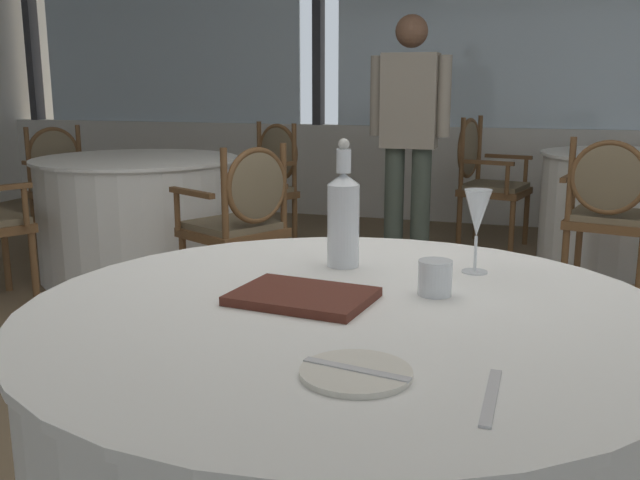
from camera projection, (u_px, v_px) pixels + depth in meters
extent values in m
plane|color=#756047|center=(385.00, 427.00, 2.58)|extent=(14.19, 14.19, 0.00)
cube|color=silver|center=(488.00, 176.00, 6.30)|extent=(10.10, 0.12, 0.85)
cube|color=silver|center=(166.00, 35.00, 6.99)|extent=(2.79, 0.02, 1.69)
cube|color=#333338|center=(32.00, 38.00, 7.45)|extent=(0.08, 0.14, 1.69)
cube|color=silver|center=(496.00, 27.00, 6.04)|extent=(2.79, 0.02, 1.69)
cube|color=#333338|center=(318.00, 31.00, 6.50)|extent=(0.08, 0.14, 1.69)
cylinder|color=white|center=(347.00, 310.00, 1.51)|extent=(1.39, 1.39, 0.02)
cylinder|color=white|center=(345.00, 472.00, 1.59)|extent=(1.34, 1.34, 0.74)
cylinder|color=silver|center=(356.00, 373.00, 1.14)|extent=(0.18, 0.18, 0.01)
cube|color=silver|center=(356.00, 370.00, 1.14)|extent=(0.19, 0.05, 0.00)
cube|color=silver|center=(491.00, 397.00, 1.06)|extent=(0.02, 0.21, 0.00)
cylinder|color=white|center=(343.00, 226.00, 1.81)|extent=(0.08, 0.08, 0.21)
cone|color=white|center=(344.00, 179.00, 1.79)|extent=(0.08, 0.08, 0.03)
cylinder|color=white|center=(344.00, 161.00, 1.78)|extent=(0.04, 0.04, 0.06)
sphere|color=silver|center=(344.00, 144.00, 1.77)|extent=(0.03, 0.03, 0.03)
cylinder|color=white|center=(475.00, 272.00, 1.77)|extent=(0.06, 0.06, 0.00)
cylinder|color=white|center=(475.00, 254.00, 1.76)|extent=(0.01, 0.01, 0.09)
cone|color=white|center=(477.00, 213.00, 1.74)|extent=(0.07, 0.07, 0.12)
cylinder|color=white|center=(435.00, 278.00, 1.58)|extent=(0.08, 0.08, 0.08)
cube|color=#512319|center=(303.00, 296.00, 1.54)|extent=(0.31, 0.24, 0.02)
cylinder|color=white|center=(638.00, 155.00, 4.83)|extent=(1.27, 1.27, 0.02)
cylinder|color=white|center=(632.00, 210.00, 4.91)|extent=(1.23, 1.23, 0.74)
cube|color=brown|center=(495.00, 192.00, 5.39)|extent=(0.55, 0.55, 0.05)
cube|color=#75664C|center=(495.00, 186.00, 5.38)|extent=(0.51, 0.51, 0.04)
cylinder|color=brown|center=(526.00, 219.00, 5.50)|extent=(0.04, 0.04, 0.40)
cylinder|color=brown|center=(512.00, 228.00, 5.17)|extent=(0.04, 0.04, 0.40)
cylinder|color=brown|center=(476.00, 214.00, 5.70)|extent=(0.04, 0.04, 0.40)
cylinder|color=brown|center=(459.00, 222.00, 5.36)|extent=(0.04, 0.04, 0.40)
cylinder|color=brown|center=(479.00, 150.00, 5.59)|extent=(0.04, 0.04, 0.53)
cylinder|color=brown|center=(462.00, 154.00, 5.25)|extent=(0.04, 0.04, 0.53)
ellipsoid|color=#75664C|center=(469.00, 148.00, 5.42)|extent=(0.13, 0.39, 0.45)
torus|color=brown|center=(469.00, 148.00, 5.42)|extent=(0.13, 0.45, 0.46)
cube|color=brown|center=(508.00, 157.00, 5.53)|extent=(0.37, 0.12, 0.03)
cylinder|color=brown|center=(526.00, 172.00, 5.49)|extent=(0.03, 0.03, 0.22)
cube|color=brown|center=(489.00, 163.00, 5.11)|extent=(0.37, 0.12, 0.03)
cylinder|color=brown|center=(507.00, 179.00, 5.07)|extent=(0.03, 0.03, 0.22)
cube|color=brown|center=(611.00, 223.00, 4.08)|extent=(0.55, 0.55, 0.05)
cube|color=#75664C|center=(611.00, 215.00, 4.07)|extent=(0.51, 0.51, 0.04)
cylinder|color=brown|center=(578.00, 251.00, 4.40)|extent=(0.04, 0.04, 0.42)
cylinder|color=brown|center=(564.00, 265.00, 4.06)|extent=(0.04, 0.04, 0.42)
cylinder|color=brown|center=(640.00, 274.00, 3.86)|extent=(0.04, 0.04, 0.42)
cylinder|color=brown|center=(571.00, 179.00, 3.95)|extent=(0.04, 0.04, 0.47)
ellipsoid|color=#75664C|center=(609.00, 178.00, 3.84)|extent=(0.39, 0.13, 0.39)
torus|color=brown|center=(609.00, 178.00, 3.84)|extent=(0.40, 0.12, 0.41)
cube|color=brown|center=(570.00, 177.00, 4.17)|extent=(0.12, 0.37, 0.03)
cylinder|color=brown|center=(573.00, 192.00, 4.31)|extent=(0.03, 0.03, 0.22)
cylinder|color=brown|center=(617.00, 213.00, 5.70)|extent=(0.04, 0.04, 0.43)
cylinder|color=brown|center=(624.00, 205.00, 6.04)|extent=(0.04, 0.04, 0.43)
cylinder|color=brown|center=(630.00, 146.00, 5.93)|extent=(0.04, 0.04, 0.48)
cube|color=brown|center=(619.00, 150.00, 5.77)|extent=(0.12, 0.37, 0.03)
cylinder|color=brown|center=(615.00, 165.00, 5.68)|extent=(0.03, 0.03, 0.22)
cylinder|color=white|center=(136.00, 159.00, 4.55)|extent=(1.31, 1.31, 0.02)
cylinder|color=white|center=(139.00, 218.00, 4.63)|extent=(1.27, 1.27, 0.74)
cylinder|color=brown|center=(6.00, 257.00, 4.26)|extent=(0.04, 0.04, 0.42)
cylinder|color=brown|center=(34.00, 269.00, 3.98)|extent=(0.04, 0.04, 0.42)
cylinder|color=brown|center=(25.00, 206.00, 3.84)|extent=(0.03, 0.03, 0.22)
cube|color=brown|center=(233.00, 232.00, 3.93)|extent=(0.62, 0.62, 0.05)
cube|color=#75664C|center=(233.00, 225.00, 3.92)|extent=(0.57, 0.57, 0.04)
cylinder|color=brown|center=(184.00, 271.00, 3.98)|extent=(0.04, 0.04, 0.40)
cylinder|color=brown|center=(240.00, 259.00, 4.25)|extent=(0.04, 0.04, 0.40)
cylinder|color=brown|center=(227.00, 285.00, 3.70)|extent=(0.04, 0.04, 0.40)
cylinder|color=brown|center=(284.00, 271.00, 3.97)|extent=(0.04, 0.04, 0.40)
cylinder|color=brown|center=(225.00, 194.00, 3.59)|extent=(0.04, 0.04, 0.47)
cylinder|color=brown|center=(283.00, 186.00, 3.87)|extent=(0.04, 0.04, 0.47)
ellipsoid|color=#75664C|center=(257.00, 186.00, 3.72)|extent=(0.22, 0.37, 0.39)
torus|color=brown|center=(257.00, 186.00, 3.72)|extent=(0.22, 0.37, 0.40)
cube|color=brown|center=(191.00, 193.00, 3.72)|extent=(0.34, 0.20, 0.03)
cylinder|color=brown|center=(177.00, 210.00, 3.84)|extent=(0.03, 0.03, 0.22)
cube|color=brown|center=(264.00, 184.00, 4.06)|extent=(0.34, 0.20, 0.03)
cylinder|color=brown|center=(249.00, 200.00, 4.18)|extent=(0.03, 0.03, 0.22)
cube|color=brown|center=(257.00, 195.00, 5.30)|extent=(0.62, 0.62, 0.05)
cube|color=#75664C|center=(257.00, 189.00, 5.29)|extent=(0.57, 0.57, 0.04)
cylinder|color=brown|center=(254.00, 231.00, 5.07)|extent=(0.04, 0.04, 0.39)
cylinder|color=brown|center=(220.00, 224.00, 5.35)|extent=(0.04, 0.04, 0.39)
cylinder|color=brown|center=(295.00, 224.00, 5.34)|extent=(0.04, 0.04, 0.39)
cylinder|color=brown|center=(261.00, 217.00, 5.62)|extent=(0.04, 0.04, 0.39)
cylinder|color=brown|center=(294.00, 158.00, 5.24)|extent=(0.04, 0.04, 0.50)
cylinder|color=brown|center=(259.00, 154.00, 5.52)|extent=(0.04, 0.04, 0.50)
ellipsoid|color=#75664C|center=(278.00, 152.00, 5.38)|extent=(0.37, 0.22, 0.42)
torus|color=brown|center=(278.00, 152.00, 5.38)|extent=(0.40, 0.23, 0.43)
cube|color=brown|center=(276.00, 165.00, 5.06)|extent=(0.20, 0.34, 0.03)
cylinder|color=brown|center=(261.00, 182.00, 4.99)|extent=(0.03, 0.03, 0.22)
cube|color=brown|center=(233.00, 160.00, 5.41)|extent=(0.20, 0.34, 0.03)
cylinder|color=brown|center=(219.00, 176.00, 5.33)|extent=(0.03, 0.03, 0.22)
cube|color=brown|center=(69.00, 194.00, 5.31)|extent=(0.62, 0.62, 0.05)
cube|color=#75664C|center=(69.00, 189.00, 5.30)|extent=(0.57, 0.57, 0.04)
cylinder|color=brown|center=(109.00, 223.00, 5.35)|extent=(0.04, 0.04, 0.39)
cylinder|color=brown|center=(58.00, 231.00, 5.08)|extent=(0.04, 0.04, 0.39)
cylinder|color=brown|center=(84.00, 216.00, 5.63)|extent=(0.04, 0.04, 0.39)
cylinder|color=brown|center=(34.00, 223.00, 5.36)|extent=(0.04, 0.04, 0.39)
cylinder|color=brown|center=(79.00, 156.00, 5.53)|extent=(0.04, 0.04, 0.47)
cylinder|color=brown|center=(28.00, 159.00, 5.25)|extent=(0.04, 0.04, 0.47)
ellipsoid|color=#75664C|center=(54.00, 154.00, 5.40)|extent=(0.22, 0.37, 0.40)
torus|color=brown|center=(54.00, 154.00, 5.40)|extent=(0.22, 0.38, 0.41)
cube|color=brown|center=(99.00, 159.00, 5.41)|extent=(0.34, 0.20, 0.03)
cylinder|color=brown|center=(109.00, 175.00, 5.34)|extent=(0.03, 0.03, 0.22)
cube|color=brown|center=(35.00, 164.00, 5.07)|extent=(0.34, 0.20, 0.03)
cylinder|color=brown|center=(44.00, 182.00, 4.99)|extent=(0.03, 0.03, 0.22)
cylinder|color=#424C42|center=(394.00, 207.00, 4.81)|extent=(0.13, 0.13, 0.81)
cylinder|color=#424C42|center=(420.00, 209.00, 4.76)|extent=(0.13, 0.13, 0.81)
cube|color=gray|center=(410.00, 101.00, 4.63)|extent=(0.36, 0.21, 0.61)
sphere|color=brown|center=(412.00, 31.00, 4.54)|extent=(0.21, 0.21, 0.21)
cylinder|color=gray|center=(377.00, 96.00, 4.69)|extent=(0.09, 0.09, 0.52)
cylinder|color=gray|center=(444.00, 96.00, 4.56)|extent=(0.09, 0.09, 0.52)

